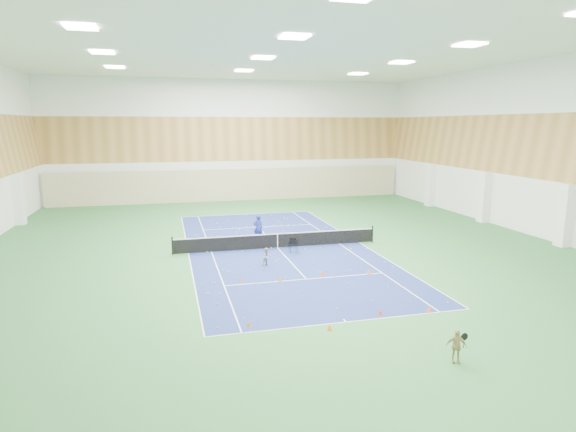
{
  "coord_description": "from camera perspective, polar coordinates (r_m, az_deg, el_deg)",
  "views": [
    {
      "loc": [
        -6.57,
        -28.47,
        7.61
      ],
      "look_at": [
        0.69,
        0.06,
        2.0
      ],
      "focal_mm": 30.0,
      "sensor_mm": 36.0,
      "label": 1
    }
  ],
  "objects": [
    {
      "name": "cone_svc_b",
      "position": [
        23.87,
        -0.92,
        -7.53
      ],
      "size": [
        0.19,
        0.19,
        0.21
      ],
      "primitive_type": "cone",
      "color": "#FA630D",
      "rests_on": "ground"
    },
    {
      "name": "cone_base_c",
      "position": [
        20.29,
        10.85,
        -11.12
      ],
      "size": [
        0.2,
        0.2,
        0.22
      ],
      "primitive_type": "cone",
      "color": "red",
      "rests_on": "ground"
    },
    {
      "name": "coach",
      "position": [
        31.97,
        -3.57,
        -1.41
      ],
      "size": [
        0.65,
        0.45,
        1.73
      ],
      "primitive_type": "imported",
      "rotation": [
        0.0,
        0.0,
        3.19
      ],
      "color": "navy",
      "rests_on": "ground"
    },
    {
      "name": "ball_cart",
      "position": [
        28.98,
        0.62,
        -3.56
      ],
      "size": [
        0.53,
        0.53,
        0.86
      ],
      "primitive_type": null,
      "rotation": [
        0.0,
        0.0,
        -0.07
      ],
      "color": "black",
      "rests_on": "ground"
    },
    {
      "name": "tennis_net",
      "position": [
        30.06,
        -1.25,
        -2.8
      ],
      "size": [
        12.8,
        0.1,
        1.1
      ],
      "primitive_type": null,
      "color": "black",
      "rests_on": "ground"
    },
    {
      "name": "cone_svc_d",
      "position": [
        25.39,
        9.54,
        -6.52
      ],
      "size": [
        0.22,
        0.22,
        0.24
      ],
      "primitive_type": "cone",
      "color": "#FC590D",
      "rests_on": "ground"
    },
    {
      "name": "cone_svc_c",
      "position": [
        24.88,
        4.09,
        -6.76
      ],
      "size": [
        0.22,
        0.22,
        0.25
      ],
      "primitive_type": "cone",
      "color": "#F85E0D",
      "rests_on": "ground"
    },
    {
      "name": "room_shell",
      "position": [
        29.26,
        -1.29,
        7.63
      ],
      "size": [
        36.0,
        40.0,
        12.0
      ],
      "primitive_type": null,
      "color": "white",
      "rests_on": "ground"
    },
    {
      "name": "court_surface",
      "position": [
        30.19,
        -1.24,
        -3.8
      ],
      "size": [
        10.97,
        23.77,
        0.01
      ],
      "primitive_type": "cube",
      "color": "navy",
      "rests_on": "ground"
    },
    {
      "name": "ceiling_light_grid",
      "position": [
        29.53,
        -1.34,
        19.18
      ],
      "size": [
        21.4,
        25.4,
        0.06
      ],
      "primitive_type": null,
      "color": "white",
      "rests_on": "room_shell"
    },
    {
      "name": "cone_base_a",
      "position": [
        18.93,
        -4.64,
        -12.61
      ],
      "size": [
        0.19,
        0.19,
        0.21
      ],
      "primitive_type": "cone",
      "color": "orange",
      "rests_on": "ground"
    },
    {
      "name": "back_curtain",
      "position": [
        49.03,
        -6.48,
        3.68
      ],
      "size": [
        35.4,
        0.16,
        3.2
      ],
      "primitive_type": "cube",
      "color": "#C6B793",
      "rests_on": "ground"
    },
    {
      "name": "child_court",
      "position": [
        26.37,
        -2.54,
        -4.86
      ],
      "size": [
        0.6,
        0.54,
        1.01
      ],
      "primitive_type": "imported",
      "rotation": [
        0.0,
        0.0,
        0.38
      ],
      "color": "gray",
      "rests_on": "ground"
    },
    {
      "name": "tennis_balls_scatter",
      "position": [
        30.18,
        -1.24,
        -3.73
      ],
      "size": [
        10.57,
        22.77,
        0.07
      ],
      "primitive_type": null,
      "color": "yellow",
      "rests_on": "ground"
    },
    {
      "name": "ground",
      "position": [
        30.19,
        -1.24,
        -3.81
      ],
      "size": [
        40.0,
        40.0,
        0.0
      ],
      "primitive_type": "plane",
      "color": "#2D6935",
      "rests_on": "ground"
    },
    {
      "name": "cone_base_d",
      "position": [
        21.04,
        16.4,
        -10.54
      ],
      "size": [
        0.21,
        0.21,
        0.23
      ],
      "primitive_type": "cone",
      "color": "#FD5F0D",
      "rests_on": "ground"
    },
    {
      "name": "cone_svc_a",
      "position": [
        23.81,
        -5.65,
        -7.65
      ],
      "size": [
        0.18,
        0.18,
        0.2
      ],
      "primitive_type": "cone",
      "color": "#DE5D0B",
      "rests_on": "ground"
    },
    {
      "name": "wood_cladding",
      "position": [
        29.22,
        -1.31,
        11.55
      ],
      "size": [
        36.0,
        40.0,
        8.0
      ],
      "primitive_type": null,
      "color": "#B58143",
      "rests_on": "room_shell"
    },
    {
      "name": "cone_base_b",
      "position": [
        18.6,
        4.95,
        -13.03
      ],
      "size": [
        0.21,
        0.21,
        0.23
      ],
      "primitive_type": "cone",
      "color": "orange",
      "rests_on": "ground"
    },
    {
      "name": "child_apron",
      "position": [
        17.01,
        19.31,
        -14.36
      ],
      "size": [
        0.71,
        0.49,
        1.11
      ],
      "primitive_type": "imported",
      "rotation": [
        0.0,
        0.0,
        -0.37
      ],
      "color": "tan",
      "rests_on": "ground"
    }
  ]
}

